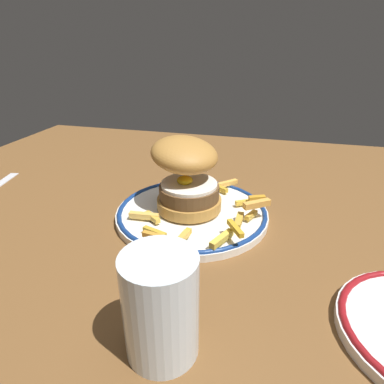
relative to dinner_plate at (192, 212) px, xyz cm
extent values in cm
cube|color=brown|center=(-0.51, -0.61, -2.84)|extent=(121.79, 102.86, 4.00)
cylinder|color=white|center=(0.00, 0.00, -0.24)|extent=(25.30, 25.30, 1.20)
torus|color=navy|center=(0.00, 0.00, 0.36)|extent=(24.90, 24.90, 0.80)
cylinder|color=#B07C36|center=(-0.74, 0.09, 1.66)|extent=(10.68, 10.68, 1.80)
cylinder|color=brown|center=(-0.74, 0.09, 3.69)|extent=(9.85, 9.85, 2.26)
cylinder|color=white|center=(-0.74, 0.09, 5.07)|extent=(9.16, 9.16, 0.50)
ellipsoid|color=yellow|center=(-1.19, -0.01, 5.74)|extent=(2.60, 2.60, 1.40)
ellipsoid|color=#AC7735|center=(-1.64, 1.52, 9.62)|extent=(15.46, 15.23, 6.51)
cube|color=gold|center=(9.83, -0.63, 1.15)|extent=(1.87, 2.88, 0.76)
cube|color=orange|center=(10.36, 3.74, 2.07)|extent=(2.93, 1.89, 0.87)
cube|color=#E7B350|center=(-6.49, -5.15, 1.22)|extent=(4.78, 1.18, 0.92)
cube|color=gold|center=(8.69, 3.87, 1.13)|extent=(3.89, 2.71, 0.72)
cube|color=gold|center=(1.11, -9.31, 1.17)|extent=(1.52, 4.02, 0.80)
cube|color=gold|center=(6.45, -8.50, 1.22)|extent=(2.85, 4.71, 0.92)
cube|color=gold|center=(-2.11, 8.02, 2.60)|extent=(1.07, 4.10, 0.73)
cube|color=#EDB744|center=(0.29, 8.73, 1.13)|extent=(2.97, 3.65, 0.72)
cube|color=#EDAC46|center=(4.27, 10.68, 1.19)|extent=(3.78, 3.72, 0.84)
cube|color=gold|center=(2.84, 8.57, 1.14)|extent=(4.24, 3.14, 0.75)
cube|color=gold|center=(10.56, -0.50, 3.23)|extent=(4.22, 3.46, 0.98)
cube|color=gold|center=(8.13, -7.50, 2.59)|extent=(2.86, 3.91, 0.73)
cube|color=orange|center=(-2.05, -11.23, 1.87)|extent=(4.52, 1.51, 0.74)
cube|color=gold|center=(1.03, -9.85, 1.20)|extent=(1.53, 3.71, 0.87)
cube|color=gold|center=(8.17, -3.06, 1.25)|extent=(1.13, 4.24, 0.98)
cube|color=gold|center=(-5.09, -5.11, 1.17)|extent=(3.15, 2.67, 0.80)
cube|color=gold|center=(-3.26, -9.06, 1.13)|extent=(3.94, 1.94, 0.73)
cylinder|color=silver|center=(3.63, -25.61, 4.52)|extent=(6.99, 6.99, 10.72)
cylinder|color=silver|center=(3.63, -25.61, 2.99)|extent=(6.43, 6.43, 7.64)
cube|color=silver|center=(-42.01, 3.50, -0.64)|extent=(4.01, 11.14, 0.24)
camera|label=1|loc=(11.84, -46.26, 26.41)|focal=30.30mm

